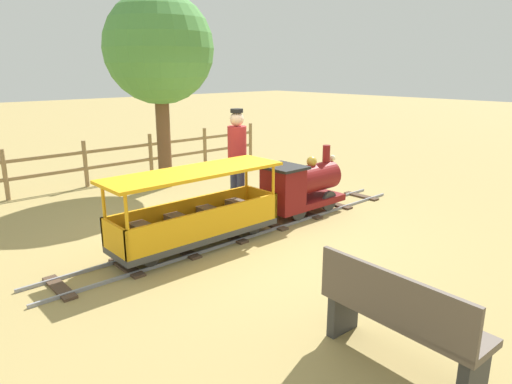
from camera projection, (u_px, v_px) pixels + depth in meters
The scene contains 8 objects.
ground_plane at pixel (246, 232), 6.42m from camera, with size 60.00×60.00×0.00m, color #A38C51.
track at pixel (250, 230), 6.47m from camera, with size 0.66×6.05×0.04m.
locomotive at pixel (301, 185), 7.02m from camera, with size 0.62×1.45×1.01m.
passenger_car at pixel (197, 216), 5.78m from camera, with size 0.72×2.35×0.97m.
conductor_person at pixel (237, 151), 7.26m from camera, with size 0.30×0.30×1.62m.
park_bench at pixel (399, 317), 3.43m from camera, with size 1.32×0.46×0.82m.
oak_tree_near at pixel (159, 50), 8.25m from camera, with size 2.00×2.00×3.58m.
fence_section at pixel (120, 157), 9.22m from camera, with size 0.08×7.13×0.90m.
Camera 1 is at (4.59, -3.94, 2.23)m, focal length 32.02 mm.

